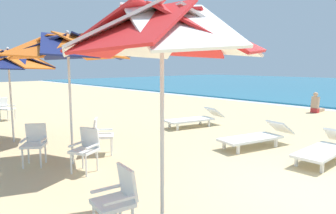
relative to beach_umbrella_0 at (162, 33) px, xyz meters
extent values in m
plane|color=#D3B784|center=(0.97, 2.55, -2.46)|extent=(80.00, 80.00, 0.00)
cylinder|color=silver|center=(0.00, 0.00, -1.31)|extent=(0.05, 0.05, 2.30)
cube|color=red|center=(0.53, 0.22, 0.03)|extent=(1.29, 1.26, 0.61)
cube|color=white|center=(0.22, 0.53, 0.03)|extent=(1.24, 1.34, 0.61)
cube|color=red|center=(-0.22, 0.53, 0.03)|extent=(1.26, 1.29, 0.61)
cube|color=white|center=(-0.53, 0.22, 0.03)|extent=(1.34, 1.24, 0.61)
cube|color=red|center=(-0.53, -0.22, 0.03)|extent=(1.29, 1.26, 0.61)
cube|color=white|center=(-0.22, -0.53, 0.03)|extent=(1.24, 1.34, 0.61)
cube|color=red|center=(0.22, -0.53, 0.03)|extent=(1.26, 1.29, 0.61)
cube|color=white|center=(0.53, -0.22, 0.03)|extent=(1.34, 1.24, 0.61)
sphere|color=silver|center=(0.00, 0.00, 0.36)|extent=(0.08, 0.08, 0.08)
cube|color=white|center=(-0.34, -0.50, -2.02)|extent=(0.50, 0.50, 0.05)
cube|color=white|center=(-0.31, -0.31, -1.79)|extent=(0.43, 0.16, 0.40)
cube|color=white|center=(-0.14, -0.54, -1.91)|extent=(0.10, 0.40, 0.03)
cube|color=white|center=(-0.54, -0.47, -1.91)|extent=(0.10, 0.40, 0.03)
cylinder|color=white|center=(-0.49, -0.30, -2.25)|extent=(0.04, 0.04, 0.41)
cylinder|color=silver|center=(-3.33, 0.40, -1.29)|extent=(0.05, 0.05, 2.33)
cube|color=orange|center=(-2.77, 0.63, 0.01)|extent=(1.46, 1.34, 0.53)
cube|color=navy|center=(-3.10, 0.96, 0.01)|extent=(1.35, 1.42, 0.53)
cube|color=orange|center=(-3.57, 0.96, 0.01)|extent=(1.34, 1.46, 0.53)
cube|color=navy|center=(-3.90, 0.63, 0.01)|extent=(1.42, 1.35, 0.53)
cube|color=orange|center=(-3.90, 0.16, 0.01)|extent=(1.46, 1.34, 0.53)
cube|color=navy|center=(-3.57, -0.17, 0.01)|extent=(1.35, 1.42, 0.53)
cube|color=orange|center=(-3.10, -0.17, 0.01)|extent=(1.34, 1.46, 0.53)
cube|color=navy|center=(-2.77, 0.16, 0.01)|extent=(1.42, 1.35, 0.53)
sphere|color=silver|center=(-3.33, 0.40, 0.29)|extent=(0.08, 0.08, 0.08)
cube|color=white|center=(-3.49, 1.26, -2.02)|extent=(0.61, 0.61, 0.05)
cube|color=white|center=(-3.61, 1.10, -1.79)|extent=(0.40, 0.32, 0.40)
cube|color=white|center=(-3.65, 1.38, -1.91)|extent=(0.26, 0.35, 0.03)
cube|color=white|center=(-3.33, 1.15, -1.91)|extent=(0.26, 0.35, 0.03)
cylinder|color=white|center=(-3.53, 1.51, -2.25)|extent=(0.04, 0.04, 0.41)
cylinder|color=white|center=(-3.24, 1.30, -2.25)|extent=(0.04, 0.04, 0.41)
cylinder|color=white|center=(-3.73, 1.22, -2.25)|extent=(0.04, 0.04, 0.41)
cylinder|color=white|center=(-3.45, 1.02, -2.25)|extent=(0.04, 0.04, 0.41)
cube|color=white|center=(-3.75, -0.25, -2.02)|extent=(0.62, 0.62, 0.05)
cube|color=white|center=(-3.91, -0.13, -1.79)|extent=(0.32, 0.39, 0.40)
cube|color=white|center=(-3.63, -0.09, -1.91)|extent=(0.34, 0.27, 0.03)
cube|color=white|center=(-3.87, -0.41, -1.91)|extent=(0.34, 0.27, 0.03)
cylinder|color=white|center=(-3.50, -0.21, -2.25)|extent=(0.04, 0.04, 0.41)
cylinder|color=white|center=(-3.71, -0.50, -2.25)|extent=(0.04, 0.04, 0.41)
cylinder|color=white|center=(-3.79, -0.01, -2.25)|extent=(0.04, 0.04, 0.41)
cylinder|color=white|center=(-3.99, -0.29, -2.25)|extent=(0.04, 0.04, 0.41)
cube|color=white|center=(-2.65, 0.32, -2.02)|extent=(0.58, 0.58, 0.05)
cube|color=white|center=(-2.74, 0.50, -1.79)|extent=(0.42, 0.26, 0.40)
cube|color=white|center=(-2.47, 0.40, -1.91)|extent=(0.20, 0.38, 0.03)
cube|color=white|center=(-2.84, 0.24, -1.91)|extent=(0.20, 0.38, 0.03)
cylinder|color=white|center=(-2.42, 0.23, -2.25)|extent=(0.04, 0.04, 0.41)
cylinder|color=white|center=(-2.74, 0.09, -2.25)|extent=(0.04, 0.04, 0.41)
cylinder|color=white|center=(-2.57, 0.55, -2.25)|extent=(0.04, 0.04, 0.41)
cylinder|color=white|center=(-2.89, 0.41, -2.25)|extent=(0.04, 0.04, 0.41)
cylinder|color=silver|center=(-6.18, 0.04, -1.41)|extent=(0.05, 0.05, 2.09)
cube|color=orange|center=(-5.62, 0.27, -0.22)|extent=(1.43, 1.33, 0.52)
cube|color=navy|center=(-5.95, 0.60, -0.22)|extent=(1.34, 1.41, 0.52)
cube|color=orange|center=(-6.42, 0.60, -0.22)|extent=(1.33, 1.43, 0.52)
cube|color=navy|center=(-6.74, 0.27, -0.22)|extent=(1.41, 1.34, 0.52)
cube|color=navy|center=(-5.62, -0.19, -0.22)|extent=(1.41, 1.34, 0.52)
sphere|color=silver|center=(-6.18, 0.04, 0.07)|extent=(0.08, 0.08, 0.08)
cube|color=white|center=(-9.90, 0.90, -2.02)|extent=(0.60, 0.60, 0.05)
cube|color=white|center=(-10.07, 0.80, -1.79)|extent=(0.30, 0.41, 0.40)
cube|color=white|center=(-10.00, 1.07, -1.91)|extent=(0.36, 0.24, 0.03)
cube|color=white|center=(-9.80, 0.73, -1.91)|extent=(0.36, 0.24, 0.03)
cylinder|color=white|center=(-9.84, 1.14, -2.25)|extent=(0.04, 0.04, 0.41)
cylinder|color=white|center=(-9.66, 0.84, -2.25)|extent=(0.04, 0.04, 0.41)
cylinder|color=white|center=(-10.14, 0.96, -2.25)|extent=(0.04, 0.04, 0.41)
cylinder|color=white|center=(-9.96, 0.66, -2.25)|extent=(0.04, 0.04, 0.41)
cube|color=white|center=(0.27, 4.37, -2.21)|extent=(0.65, 1.70, 0.06)
cube|color=white|center=(0.52, 3.73, -2.35)|extent=(0.06, 0.06, 0.22)
cube|color=white|center=(0.01, 3.73, -2.35)|extent=(0.06, 0.06, 0.22)
cube|color=white|center=(0.02, 5.01, -2.35)|extent=(0.06, 0.06, 0.22)
cube|color=white|center=(-1.43, 4.28, -2.21)|extent=(1.03, 1.80, 0.06)
cube|color=white|center=(-1.17, 5.30, -2.02)|extent=(0.70, 0.61, 0.36)
cube|color=white|center=(-1.33, 3.60, -2.35)|extent=(0.06, 0.06, 0.22)
cube|color=white|center=(-1.83, 3.72, -2.35)|extent=(0.06, 0.06, 0.22)
cube|color=white|center=(-1.03, 4.83, -2.35)|extent=(0.06, 0.06, 0.22)
cube|color=white|center=(-1.52, 4.96, -2.35)|extent=(0.06, 0.06, 0.22)
cube|color=white|center=(-4.28, 5.05, -2.21)|extent=(1.01, 1.80, 0.06)
cube|color=white|center=(-4.04, 6.08, -2.02)|extent=(0.70, 0.61, 0.36)
cube|color=white|center=(-4.18, 4.37, -2.35)|extent=(0.06, 0.06, 0.22)
cube|color=white|center=(-4.67, 4.49, -2.35)|extent=(0.06, 0.06, 0.22)
cube|color=white|center=(-3.88, 5.61, -2.35)|extent=(0.06, 0.06, 0.22)
cube|color=white|center=(-4.38, 5.73, -2.35)|extent=(0.06, 0.06, 0.22)
cube|color=red|center=(-2.67, 11.46, -2.36)|extent=(0.30, 0.24, 0.20)
cube|color=tan|center=(-2.67, 11.44, -2.00)|extent=(0.30, 0.25, 0.54)
sphere|color=tan|center=(-2.67, 11.43, -1.64)|extent=(0.20, 0.20, 0.20)
cube|color=tan|center=(-2.67, 11.86, -2.39)|extent=(0.26, 0.76, 0.14)
camera|label=1|loc=(2.67, -2.37, -0.36)|focal=32.44mm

